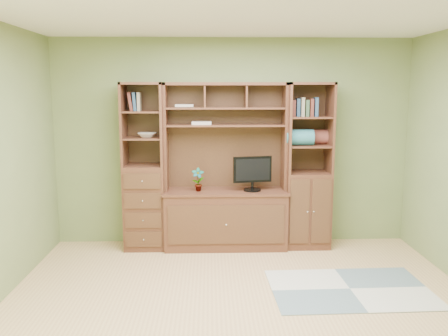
{
  "coord_description": "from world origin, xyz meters",
  "views": [
    {
      "loc": [
        -0.29,
        -4.01,
        1.97
      ],
      "look_at": [
        -0.13,
        1.2,
        1.1
      ],
      "focal_mm": 38.0,
      "sensor_mm": 36.0,
      "label": 1
    }
  ],
  "objects_px": {
    "left_tower": "(144,167)",
    "right_tower": "(308,166)",
    "center_hutch": "(226,167)",
    "monitor": "(252,167)"
  },
  "relations": [
    {
      "from": "center_hutch",
      "to": "right_tower",
      "type": "bearing_deg",
      "value": 2.23
    },
    {
      "from": "center_hutch",
      "to": "left_tower",
      "type": "relative_size",
      "value": 1.0
    },
    {
      "from": "center_hutch",
      "to": "monitor",
      "type": "distance_m",
      "value": 0.33
    },
    {
      "from": "monitor",
      "to": "right_tower",
      "type": "bearing_deg",
      "value": -4.18
    },
    {
      "from": "center_hutch",
      "to": "monitor",
      "type": "xyz_separation_m",
      "value": [
        0.33,
        -0.03,
        -0.0
      ]
    },
    {
      "from": "left_tower",
      "to": "right_tower",
      "type": "distance_m",
      "value": 2.02
    },
    {
      "from": "right_tower",
      "to": "monitor",
      "type": "height_order",
      "value": "right_tower"
    },
    {
      "from": "left_tower",
      "to": "right_tower",
      "type": "height_order",
      "value": "same"
    },
    {
      "from": "left_tower",
      "to": "center_hutch",
      "type": "bearing_deg",
      "value": -2.29
    },
    {
      "from": "center_hutch",
      "to": "right_tower",
      "type": "xyz_separation_m",
      "value": [
        1.02,
        0.04,
        0.0
      ]
    }
  ]
}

